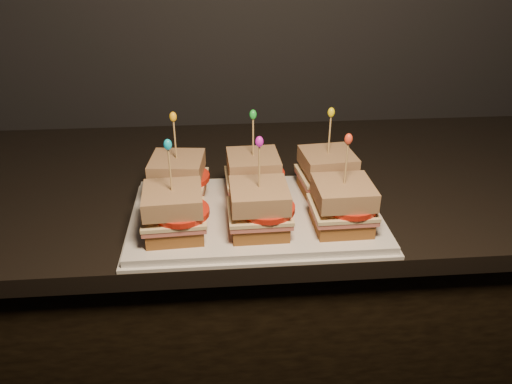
{
  "coord_description": "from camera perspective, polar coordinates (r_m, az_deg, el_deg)",
  "views": [
    {
      "loc": [
        0.94,
        0.79,
        1.34
      ],
      "look_at": [
        1.01,
        1.52,
        0.94
      ],
      "focal_mm": 35.0,
      "sensor_mm": 36.0,
      "label": 1
    }
  ],
  "objects": [
    {
      "name": "sandwich_2_bread_bot",
      "position": [
        0.92,
        7.98,
        0.71
      ],
      "size": [
        0.1,
        0.1,
        0.02
      ],
      "primitive_type": "cube",
      "rotation": [
        0.0,
        0.0,
        0.09
      ],
      "color": "#603611",
      "rests_on": "platter"
    },
    {
      "name": "sandwich_1_cheese",
      "position": [
        0.89,
        -0.32,
        1.72
      ],
      "size": [
        0.1,
        0.1,
        0.01
      ],
      "primitive_type": "cube",
      "rotation": [
        0.0,
        0.0,
        0.04
      ],
      "color": "beige",
      "rests_on": "sandwich_1_ham"
    },
    {
      "name": "sandwich_2_tomato",
      "position": [
        0.91,
        8.93,
        2.29
      ],
      "size": [
        0.09,
        0.09,
        0.01
      ],
      "primitive_type": "cylinder",
      "color": "red",
      "rests_on": "sandwich_2_cheese"
    },
    {
      "name": "sandwich_0_ham",
      "position": [
        0.9,
        -8.84,
        0.98
      ],
      "size": [
        0.11,
        0.1,
        0.01
      ],
      "primitive_type": "cube",
      "rotation": [
        0.0,
        0.0,
        -0.11
      ],
      "color": "#C96657",
      "rests_on": "sandwich_0_bread_bot"
    },
    {
      "name": "sandwich_5_bread_bot",
      "position": [
        0.82,
        9.69,
        -3.14
      ],
      "size": [
        0.09,
        0.09,
        0.02
      ],
      "primitive_type": "cube",
      "rotation": [
        0.0,
        0.0,
        0.02
      ],
      "color": "#603611",
      "rests_on": "platter"
    },
    {
      "name": "sandwich_5_bread_top",
      "position": [
        0.8,
        9.97,
        -0.03
      ],
      "size": [
        0.09,
        0.09,
        0.03
      ],
      "primitive_type": "cube",
      "rotation": [
        0.0,
        0.0,
        0.02
      ],
      "color": "#5B2910",
      "rests_on": "sandwich_5_tomato"
    },
    {
      "name": "sandwich_3_pick",
      "position": [
        0.75,
        -9.77,
        2.21
      ],
      "size": [
        0.0,
        0.0,
        0.09
      ],
      "primitive_type": "cylinder",
      "color": "tan",
      "rests_on": "sandwich_3_bread_top"
    },
    {
      "name": "sandwich_1_ham",
      "position": [
        0.9,
        -0.32,
        1.32
      ],
      "size": [
        0.1,
        0.1,
        0.01
      ],
      "primitive_type": "cube",
      "rotation": [
        0.0,
        0.0,
        0.04
      ],
      "color": "#C96657",
      "rests_on": "sandwich_1_bread_bot"
    },
    {
      "name": "sandwich_5_tomato",
      "position": [
        0.8,
        10.79,
        -1.44
      ],
      "size": [
        0.09,
        0.09,
        0.01
      ],
      "primitive_type": "cylinder",
      "color": "red",
      "rests_on": "sandwich_5_cheese"
    },
    {
      "name": "sandwich_0_pick",
      "position": [
        0.86,
        -9.23,
        5.68
      ],
      "size": [
        0.0,
        0.0,
        0.09
      ],
      "primitive_type": "cylinder",
      "color": "tan",
      "rests_on": "sandwich_0_bread_top"
    },
    {
      "name": "sandwich_3_cheese",
      "position": [
        0.79,
        -9.35,
        -2.53
      ],
      "size": [
        0.1,
        0.1,
        0.01
      ],
      "primitive_type": "cube",
      "rotation": [
        0.0,
        0.0,
        0.05
      ],
      "color": "beige",
      "rests_on": "sandwich_3_ham"
    },
    {
      "name": "sandwich_3_tomato",
      "position": [
        0.78,
        -8.54,
        -2.25
      ],
      "size": [
        0.09,
        0.09,
        0.01
      ],
      "primitive_type": "cylinder",
      "color": "red",
      "rests_on": "sandwich_3_cheese"
    },
    {
      "name": "granite_slab",
      "position": [
        1.05,
        -17.58,
        0.42
      ],
      "size": [
        2.67,
        0.63,
        0.03
      ],
      "primitive_type": "cube",
      "color": "black",
      "rests_on": "cabinet"
    },
    {
      "name": "sandwich_2_bread_top",
      "position": [
        0.9,
        8.19,
        3.56
      ],
      "size": [
        0.1,
        0.1,
        0.03
      ],
      "primitive_type": "cube",
      "rotation": [
        0.0,
        0.0,
        0.09
      ],
      "color": "#5B2910",
      "rests_on": "sandwich_2_tomato"
    },
    {
      "name": "sandwich_4_bread_top",
      "position": [
        0.77,
        0.37,
        -0.42
      ],
      "size": [
        0.09,
        0.09,
        0.03
      ],
      "primitive_type": "cube",
      "rotation": [
        0.0,
        0.0,
        0.02
      ],
      "color": "#5B2910",
      "rests_on": "sandwich_4_tomato"
    },
    {
      "name": "sandwich_1_frill",
      "position": [
        0.85,
        -0.34,
        8.85
      ],
      "size": [
        0.01,
        0.01,
        0.02
      ],
      "primitive_type": "ellipsoid",
      "color": "green",
      "rests_on": "sandwich_1_pick"
    },
    {
      "name": "cabinet",
      "position": [
        1.31,
        -14.69,
        -17.02
      ],
      "size": [
        2.63,
        0.59,
        0.86
      ],
      "primitive_type": "cube",
      "color": "black",
      "rests_on": "ground"
    },
    {
      "name": "sandwich_2_ham",
      "position": [
        0.91,
        8.04,
        1.61
      ],
      "size": [
        0.1,
        0.1,
        0.01
      ],
      "primitive_type": "cube",
      "rotation": [
        0.0,
        0.0,
        0.09
      ],
      "color": "#C96657",
      "rests_on": "sandwich_2_bread_bot"
    },
    {
      "name": "sandwich_3_bread_top",
      "position": [
        0.77,
        -9.5,
        -0.8
      ],
      "size": [
        0.09,
        0.09,
        0.03
      ],
      "primitive_type": "cube",
      "rotation": [
        0.0,
        0.0,
        0.05
      ],
      "color": "#5B2910",
      "rests_on": "sandwich_3_tomato"
    },
    {
      "name": "sandwich_0_frill",
      "position": [
        0.85,
        -9.46,
        8.49
      ],
      "size": [
        0.01,
        0.01,
        0.02
      ],
      "primitive_type": "ellipsoid",
      "color": "#F3A513",
      "rests_on": "sandwich_0_pick"
    },
    {
      "name": "sandwich_3_frill",
      "position": [
        0.74,
        -10.05,
        5.36
      ],
      "size": [
        0.01,
        0.01,
        0.02
      ],
      "primitive_type": "ellipsoid",
      "color": "#0DA6C1",
      "rests_on": "sandwich_3_pick"
    },
    {
      "name": "sandwich_4_cheese",
      "position": [
        0.79,
        0.36,
        -2.16
      ],
      "size": [
        0.1,
        0.1,
        0.01
      ],
      "primitive_type": "cube",
      "rotation": [
        0.0,
        0.0,
        0.02
      ],
      "color": "beige",
      "rests_on": "sandwich_4_ham"
    },
    {
      "name": "sandwich_3_ham",
      "position": [
        0.79,
        -9.31,
        -2.97
      ],
      "size": [
        0.1,
        0.1,
        0.01
      ],
      "primitive_type": "cube",
      "rotation": [
        0.0,
        0.0,
        0.05
      ],
      "color": "#C96657",
      "rests_on": "sandwich_3_bread_bot"
    },
    {
      "name": "sandwich_1_bread_top",
      "position": [
        0.88,
        -0.32,
        3.3
      ],
      "size": [
        0.09,
        0.09,
        0.03
      ],
      "primitive_type": "cube",
      "rotation": [
        0.0,
        0.0,
        0.04
      ],
      "color": "#5B2910",
      "rests_on": "sandwich_1_tomato"
    },
    {
      "name": "sandwich_1_pick",
      "position": [
        0.86,
        -0.33,
        6.03
      ],
      "size": [
        0.0,
        0.0,
        0.09
      ],
      "primitive_type": "cylinder",
      "color": "tan",
      "rests_on": "sandwich_1_bread_top"
    },
    {
      "name": "sandwich_0_tomato",
      "position": [
        0.88,
        -8.16,
        1.67
      ],
      "size": [
        0.09,
        0.09,
        0.01
      ],
      "primitive_type": "cylinder",
      "color": "red",
      "rests_on": "sandwich_0_cheese"
    },
    {
      "name": "sandwich_5_cheese",
      "position": [
        0.81,
        9.82,
        -1.73
      ],
      "size": [
        0.1,
        0.1,
        0.01
      ],
      "primitive_type": "cube",
      "rotation": [
        0.0,
        0.0,
        0.02
      ],
      "color": "beige",
      "rests_on": "sandwich_5_ham"
    },
    {
      "name": "platter_rim",
      "position": [
        0.86,
        0.0,
        -3.04
      ],
      "size": [
        0.43,
        0.27,
        0.01
      ],
      "primitive_type": "cube",
      "color": "silver",
      "rests_on": "granite_slab"
    },
    {
      "name": "platter",
      "position": [
        0.86,
        0.0,
        -2.7
      ],
      "size": [
        0.42,
        0.26,
        0.02
      ],
      "primitive_type": "cube",
      "color": "silver",
      "rests_on": "granite_slab"
    },
    {
      "name": "sandwich_0_bread_top",
      "position": [
        0.88,
        -9.0,
        2.96
      ],
      "size": [
        0.1,
        0.1,
        0.03
      ],
      "primitive_type": "cube",
      "rotation": [
        0.0,
        0.0,
        -0.11
      ],
      "color": "#5B2910",
      "rests_on": "sandwich_0_tomato"
    },
    {
      "name": "sandwich_2_frill",
      "position": [
        0.87,
        8.59,
        9.0
      ],
      "size": [
        0.01,
        0.01,
        0.02
      ],
      "primitive_type": "ellipsoid",
      "color": "yellow",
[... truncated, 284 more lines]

